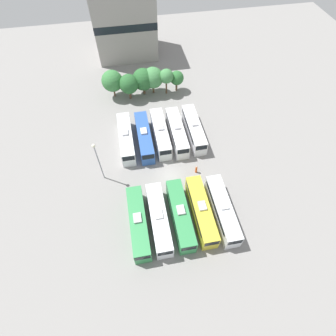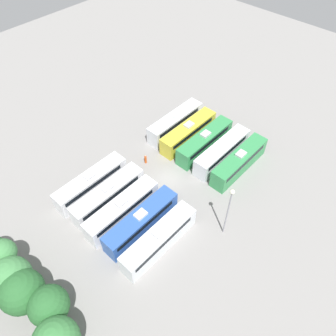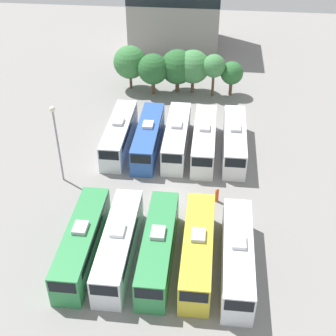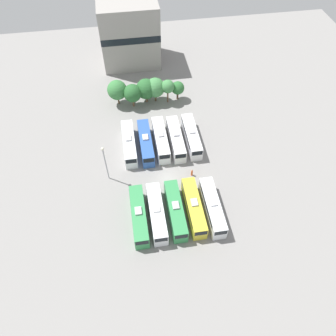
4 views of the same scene
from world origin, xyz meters
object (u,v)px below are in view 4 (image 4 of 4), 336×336
Objects in this scene: tree_4 at (168,87)px; depot_building at (129,32)px; bus_7 at (161,139)px; worker_person at (192,173)px; bus_2 at (175,210)px; bus_9 at (191,136)px; tree_0 at (117,90)px; tree_3 at (155,88)px; bus_4 at (212,207)px; bus_6 at (146,142)px; bus_0 at (139,215)px; tree_2 at (146,89)px; tree_5 at (178,88)px; light_pole at (105,159)px; bus_3 at (194,207)px; bus_1 at (157,213)px; bus_5 at (129,143)px; bus_8 at (176,139)px; tree_1 at (133,93)px.

tree_4 is 21.40m from depot_building.
worker_person is at bearing -62.00° from bus_7.
bus_9 is at bearing 69.67° from bus_2.
tree_0 is 9.21m from tree_3.
bus_6 is (-10.29, 18.30, 0.00)m from bus_4.
bus_0 is 0.70× the size of depot_building.
tree_5 is (7.78, -0.23, -0.48)m from tree_2.
bus_0 reaches higher than worker_person.
bus_2 is at bearing -42.11° from light_pole.
tree_5 is 0.30× the size of depot_building.
depot_building is at bearing 97.48° from bus_3.
worker_person is at bearing 60.62° from bus_2.
bus_3 is (3.45, 0.08, 0.00)m from bus_2.
bus_7 is at bearing 90.22° from bus_2.
tree_3 is at bearing 82.69° from bus_1.
bus_2 is 53.09m from depot_building.
light_pole reaches higher than tree_0.
tree_0 is at bearing 94.96° from bus_5.
bus_8 is 1.84× the size of tree_3.
bus_3 is at bearing -95.02° from tree_5.
depot_building is (-6.89, 52.47, 6.73)m from bus_3.
tree_1 is at bearing 86.55° from bus_0.
bus_9 is at bearing 79.68° from bus_3.
bus_4 and bus_6 have the same top height.
bus_6 is 10.20m from bus_9.
bus_4 is 1.84× the size of tree_3.
bus_2 is 1.00× the size of bus_6.
light_pole is (-8.41, 10.82, 4.29)m from bus_1.
tree_0 is 1.03× the size of tree_2.
tree_3 reaches higher than worker_person.
bus_3 is at bearing -60.08° from bus_5.
worker_person is 0.28× the size of tree_1.
bus_8 is (6.64, 0.10, 0.00)m from bus_6.
tree_1 is 0.95× the size of tree_2.
bus_2 is 1.29× the size of light_pole.
bus_0 is at bearing -100.52° from bus_6.
bus_1 is 1.80× the size of tree_0.
bus_0 is 1.00× the size of bus_6.
tree_0 is (-15.23, 34.39, 2.37)m from bus_4.
bus_2 is 0.70× the size of depot_building.
tree_5 is (5.55, -0.23, -0.62)m from tree_3.
tree_5 is (11.19, 0.91, -0.48)m from tree_1.
bus_5 is 9.92m from light_pole.
tree_4 is at bearing -165.89° from tree_5.
depot_building is (-9.82, 19.11, 5.11)m from tree_5.
bus_1 is at bearing -81.85° from tree_0.
tree_5 is at bearing 91.44° from bus_9.
bus_9 is at bearing 60.76° from bus_1.
bus_2 is (3.49, 0.06, 0.00)m from bus_1.
tree_3 reaches higher than tree_4.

